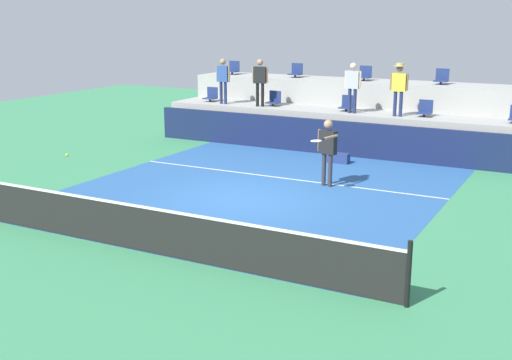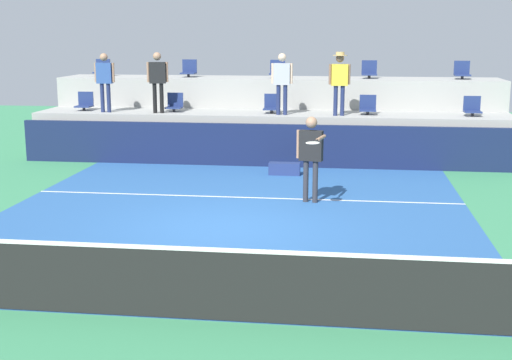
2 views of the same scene
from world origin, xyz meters
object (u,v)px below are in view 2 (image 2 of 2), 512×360
object	(u,v)px
stadium_chair_lower_right	(368,106)
stadium_chair_upper_left	(189,70)
spectator_in_grey	(105,77)
tennis_player	(311,150)
stadium_chair_upper_right	(369,71)
equipment_bag	(284,169)
spectator_with_hat	(340,77)
stadium_chair_lower_center	(272,105)
stadium_chair_lower_left	(175,104)
stadium_chair_lower_far_left	(85,103)
stadium_chair_upper_center	(277,70)
stadium_chair_upper_far_right	(462,72)
stadium_chair_upper_far_left	(102,69)
spectator_leaning_on_rail	(282,78)
stadium_chair_lower_far_right	(472,108)
spectator_in_white	(158,77)

from	to	relation	value
stadium_chair_lower_right	stadium_chair_upper_left	xyz separation A→B (m)	(-5.30, 1.80, 0.85)
spectator_in_grey	tennis_player	bearing A→B (deg)	-38.42
stadium_chair_upper_right	tennis_player	xyz separation A→B (m)	(-1.31, -6.88, -1.23)
stadium_chair_upper_left	equipment_bag	xyz separation A→B (m)	(3.27, -4.10, -2.16)
stadium_chair_lower_right	spectator_with_hat	distance (m)	1.17
stadium_chair_lower_center	stadium_chair_lower_left	bearing A→B (deg)	180.00
stadium_chair_lower_far_left	spectator_in_grey	size ratio (longest dim) A/B	0.32
stadium_chair_upper_center	tennis_player	size ratio (longest dim) A/B	0.30
stadium_chair_upper_far_right	spectator_with_hat	distance (m)	4.09
stadium_chair_lower_far_left	stadium_chair_upper_left	size ratio (longest dim) A/B	1.00
stadium_chair_lower_far_left	tennis_player	distance (m)	8.39
stadium_chair_upper_far_left	tennis_player	size ratio (longest dim) A/B	0.30
stadium_chair_upper_far_right	spectator_with_hat	bearing A→B (deg)	-147.70
stadium_chair_lower_far_left	spectator_leaning_on_rail	distance (m)	5.70
tennis_player	spectator_leaning_on_rail	bearing A→B (deg)	102.45
stadium_chair_lower_left	stadium_chair_lower_far_right	bearing A→B (deg)	0.00
stadium_chair_lower_far_right	spectator_with_hat	size ratio (longest dim) A/B	0.31
stadium_chair_upper_far_right	equipment_bag	bearing A→B (deg)	-138.98
stadium_chair_lower_far_left	spectator_in_white	xyz separation A→B (m)	(2.25, -0.38, 0.77)
stadium_chair_lower_right	spectator_in_grey	bearing A→B (deg)	-176.93
tennis_player	spectator_in_grey	size ratio (longest dim) A/B	1.09
stadium_chair_upper_far_left	stadium_chair_lower_left	bearing A→B (deg)	-33.75
spectator_with_hat	equipment_bag	bearing A→B (deg)	-123.29
stadium_chair_lower_right	stadium_chair_upper_far_right	size ratio (longest dim) A/B	1.00
stadium_chair_lower_center	spectator_in_grey	distance (m)	4.65
stadium_chair_upper_left	stadium_chair_upper_far_left	bearing A→B (deg)	180.00
stadium_chair_lower_center	spectator_with_hat	xyz separation A→B (m)	(1.82, -0.38, 0.80)
tennis_player	spectator_with_hat	distance (m)	4.86
spectator_in_grey	spectator_with_hat	bearing A→B (deg)	0.00
spectator_leaning_on_rail	spectator_with_hat	size ratio (longest dim) A/B	0.98
stadium_chair_upper_left	stadium_chair_upper_center	bearing A→B (deg)	0.00
stadium_chair_lower_far_left	equipment_bag	distance (m)	6.46
stadium_chair_lower_center	stadium_chair_upper_far_right	world-z (taller)	stadium_chair_upper_far_right
stadium_chair_upper_far_left	tennis_player	world-z (taller)	stadium_chair_upper_far_left
stadium_chair_upper_far_left	spectator_in_grey	bearing A→B (deg)	-68.90
equipment_bag	stadium_chair_lower_far_left	bearing A→B (deg)	158.68
stadium_chair_upper_center	stadium_chair_upper_left	bearing A→B (deg)	180.00
spectator_in_white	spectator_leaning_on_rail	distance (m)	3.39
tennis_player	spectator_with_hat	size ratio (longest dim) A/B	1.05
spectator_in_grey	stadium_chair_lower_center	bearing A→B (deg)	4.80
spectator_in_white	spectator_leaning_on_rail	world-z (taller)	spectator_in_white
stadium_chair_upper_left	spectator_in_white	xyz separation A→B (m)	(-0.37, -2.18, -0.08)
stadium_chair_lower_far_left	stadium_chair_upper_left	bearing A→B (deg)	34.50
stadium_chair_lower_left	tennis_player	distance (m)	6.51
spectator_in_grey	spectator_in_white	bearing A→B (deg)	0.00
spectator_with_hat	stadium_chair_upper_left	bearing A→B (deg)	154.26
stadium_chair_upper_far_right	stadium_chair_lower_left	bearing A→B (deg)	-167.32
stadium_chair_lower_far_left	stadium_chair_lower_right	bearing A→B (deg)	0.00
spectator_in_white	spectator_with_hat	distance (m)	4.90
equipment_bag	stadium_chair_upper_left	bearing A→B (deg)	128.60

